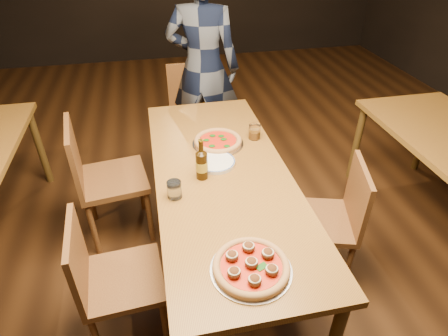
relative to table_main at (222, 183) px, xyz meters
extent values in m
plane|color=black|center=(0.00, 0.00, -0.68)|extent=(9.00, 9.00, 0.00)
cube|color=brown|center=(0.00, 0.00, 0.05)|extent=(0.80, 2.00, 0.04)
cylinder|color=#4E3816|center=(-0.34, 0.94, -0.32)|extent=(0.06, 0.06, 0.71)
cylinder|color=#4E3816|center=(0.34, 0.94, -0.32)|extent=(0.06, 0.06, 0.71)
cylinder|color=#4E3816|center=(-1.36, 1.24, -0.32)|extent=(0.06, 0.06, 0.71)
cylinder|color=#4E3816|center=(1.36, 0.74, -0.32)|extent=(0.06, 0.06, 0.71)
cylinder|color=#4E3816|center=(2.04, 0.74, -0.32)|extent=(0.06, 0.06, 0.71)
cylinder|color=#B7B7BF|center=(-0.02, -0.75, 0.07)|extent=(0.36, 0.36, 0.01)
cylinder|color=tan|center=(-0.02, -0.75, 0.09)|extent=(0.34, 0.34, 0.02)
torus|color=tan|center=(-0.02, -0.75, 0.10)|extent=(0.34, 0.34, 0.03)
cylinder|color=#AA380A|center=(-0.02, -0.75, 0.10)|extent=(0.27, 0.27, 0.00)
cylinder|color=#B7B7BF|center=(0.04, 0.34, 0.08)|extent=(0.34, 0.34, 0.01)
cylinder|color=tan|center=(0.04, 0.34, 0.09)|extent=(0.32, 0.32, 0.02)
torus|color=tan|center=(0.04, 0.34, 0.10)|extent=(0.32, 0.32, 0.04)
cylinder|color=#AA380A|center=(0.04, 0.34, 0.10)|extent=(0.24, 0.24, 0.00)
cylinder|color=white|center=(-0.02, 0.10, 0.08)|extent=(0.24, 0.24, 0.02)
cylinder|color=black|center=(-0.12, -0.02, 0.15)|extent=(0.07, 0.07, 0.17)
cylinder|color=black|center=(-0.12, -0.02, 0.28)|extent=(0.03, 0.03, 0.08)
cylinder|color=gold|center=(-0.12, -0.02, 0.15)|extent=(0.07, 0.07, 0.06)
cylinder|color=white|center=(-0.30, -0.17, 0.12)|extent=(0.08, 0.08, 0.10)
cylinder|color=#905210|center=(0.30, 0.36, 0.12)|extent=(0.08, 0.08, 0.10)
imported|color=black|center=(0.12, 1.41, 0.22)|extent=(0.76, 0.62, 1.79)
camera|label=1|loc=(-0.36, -1.79, 1.37)|focal=30.00mm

